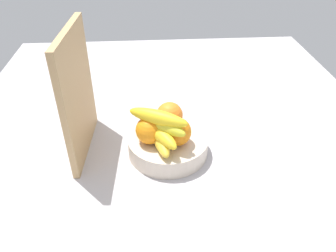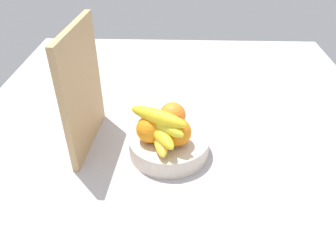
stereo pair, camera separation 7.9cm
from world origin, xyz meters
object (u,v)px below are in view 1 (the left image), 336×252
object	(u,v)px
orange_front_left	(170,115)
banana_bunch	(159,128)
orange_center	(177,132)
fruit_bowl	(168,145)
orange_front_right	(150,130)
cutting_board	(77,94)

from	to	relation	value
orange_front_left	banana_bunch	size ratio (longest dim) A/B	0.45
orange_front_left	orange_center	world-z (taller)	same
fruit_bowl	orange_center	bearing A→B (deg)	-141.68
banana_bunch	fruit_bowl	bearing A→B (deg)	-46.76
fruit_bowl	orange_front_right	xyz separation A→B (cm)	(-1.50, 5.16, 6.68)
fruit_bowl	orange_center	distance (cm)	7.53
orange_front_left	orange_center	xyz separation A→B (cm)	(-8.23, -1.31, 0.00)
orange_front_right	orange_center	size ratio (longest dim) A/B	1.00
banana_bunch	orange_center	bearing A→B (deg)	-93.27
cutting_board	orange_center	bearing A→B (deg)	-101.76
orange_front_left	banana_bunch	world-z (taller)	banana_bunch
fruit_bowl	cutting_board	size ratio (longest dim) A/B	0.64
orange_front_left	fruit_bowl	bearing A→B (deg)	171.30
orange_front_right	cutting_board	world-z (taller)	cutting_board
orange_front_left	orange_center	size ratio (longest dim) A/B	1.00
fruit_bowl	cutting_board	xyz separation A→B (cm)	(4.66, 24.43, 15.25)
orange_front_left	banana_bunch	xyz separation A→B (cm)	(-7.96, 3.45, 1.36)
orange_center	banana_bunch	bearing A→B (deg)	86.73
orange_front_right	cutting_board	xyz separation A→B (cm)	(6.16, 19.27, 8.57)
orange_front_right	orange_center	bearing A→B (deg)	-99.49
fruit_bowl	cutting_board	distance (cm)	29.18
orange_front_left	cutting_board	distance (cm)	26.70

